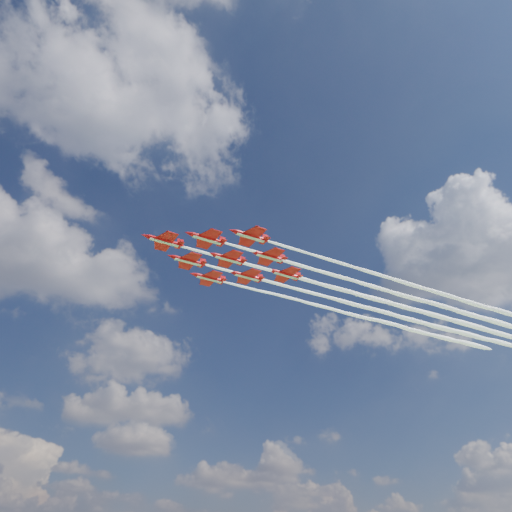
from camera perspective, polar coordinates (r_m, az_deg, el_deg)
The scene contains 9 objects.
jet_lead at distance 165.93m, azimuth 8.15°, elevation -3.39°, with size 120.50×18.59×3.06m.
jet_row2_port at distance 167.02m, azimuth 12.35°, elevation -3.15°, with size 120.50×18.59×3.06m.
jet_row2_starb at distance 176.43m, azimuth 9.48°, elevation -5.04°, with size 120.50×18.59×3.06m.
jet_row3_port at distance 169.00m, azimuth 16.47°, elevation -2.90°, with size 120.50×18.59×3.06m.
jet_row3_centre at distance 177.75m, azimuth 13.43°, elevation -4.79°, with size 120.50×18.59×3.06m.
jet_row3_starb at distance 187.14m, azimuth 10.67°, elevation -6.49°, with size 120.50×18.59×3.06m.
jet_row4_port at distance 179.91m, azimuth 17.30°, elevation -4.53°, with size 120.50×18.59×3.06m.
jet_row4_starb at distance 188.67m, azimuth 14.39°, elevation -6.25°, with size 120.50×18.59×3.06m.
jet_tail at distance 190.98m, azimuth 18.03°, elevation -5.98°, with size 120.50×18.59×3.06m.
Camera 1 is at (-46.99, -124.32, 4.00)m, focal length 35.00 mm.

